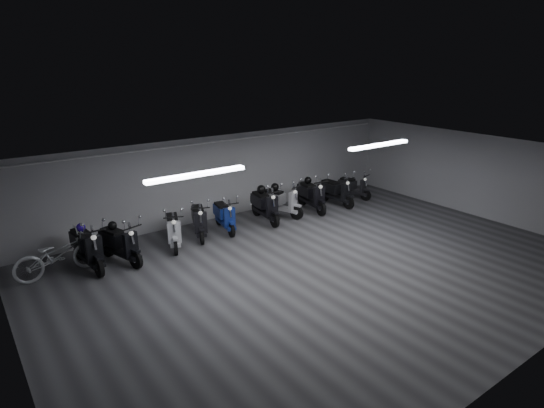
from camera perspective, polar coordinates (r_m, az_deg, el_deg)
floor at (r=11.98m, az=6.50°, el=-7.95°), size 14.00×10.00×0.01m
ceiling at (r=11.05m, az=7.01°, el=5.27°), size 14.00×10.00×0.01m
back_wall at (r=15.31m, az=-6.03°, el=3.48°), size 14.00×0.01×2.80m
front_wall at (r=8.79m, az=29.75°, el=-10.31°), size 14.00×0.01×2.80m
left_wall at (r=8.74m, az=-30.16°, el=-10.54°), size 0.01×10.00×2.80m
right_wall at (r=16.83m, az=24.62°, el=3.26°), size 0.01×10.00×2.80m
fluor_strip_left at (r=10.19m, az=-9.46°, el=3.69°), size 2.40×0.18×0.08m
fluor_strip_right at (r=13.87m, az=13.35°, el=7.25°), size 2.40×0.18×0.08m
conduit at (r=14.98m, az=-6.02°, el=7.94°), size 13.60×0.05×0.05m
scooter_0 at (r=12.50m, az=-22.36°, el=-4.35°), size 0.86×2.07×1.50m
scooter_1 at (r=12.56m, az=-18.67°, el=-4.05°), size 1.14×1.98×1.40m
scooter_2 at (r=13.21m, az=-12.37°, el=-2.51°), size 1.20×1.92×1.36m
scooter_3 at (r=13.78m, az=-9.19°, el=-1.42°), size 1.24×1.94×1.37m
scooter_4 at (r=14.15m, az=-6.01°, el=-0.90°), size 0.90×1.83×1.30m
scooter_5 at (r=14.87m, az=-0.88°, el=0.43°), size 0.90×2.01×1.45m
scooter_6 at (r=15.39m, az=1.17°, el=0.94°), size 1.21×1.97×1.39m
scooter_7 at (r=16.03m, az=5.03°, el=1.73°), size 1.00×2.07×1.48m
scooter_8 at (r=16.75m, az=8.10°, el=2.16°), size 0.73×1.89×1.38m
scooter_9 at (r=17.70m, az=10.26°, el=2.62°), size 0.95×1.71×1.21m
bicycle at (r=12.44m, az=-25.46°, el=-5.26°), size 2.13×0.89×1.35m
helmet_0 at (r=12.65m, az=-22.94°, el=-2.74°), size 0.23×0.23×0.23m
helmet_1 at (r=15.44m, az=0.37°, el=2.17°), size 0.27×0.27×0.27m
helmet_2 at (r=15.01m, az=-1.36°, el=1.86°), size 0.29×0.29×0.29m
helmet_3 at (r=12.67m, az=-19.47°, el=-2.57°), size 0.24×0.24×0.24m
helmet_4 at (r=16.18m, az=4.56°, el=3.01°), size 0.26×0.26×0.26m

